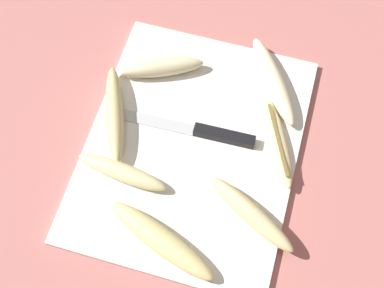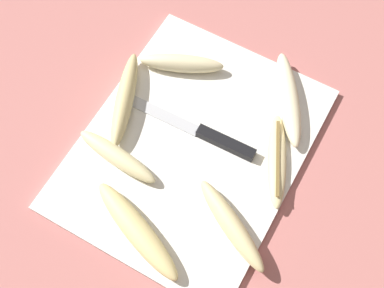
# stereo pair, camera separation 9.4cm
# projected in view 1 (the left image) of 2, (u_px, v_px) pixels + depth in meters

# --- Properties ---
(ground_plane) EXTENTS (4.00, 4.00, 0.00)m
(ground_plane) POSITION_uv_depth(u_px,v_px,m) (192.00, 149.00, 0.96)
(ground_plane) COLOR #B76B66
(cutting_board) EXTENTS (0.47, 0.37, 0.01)m
(cutting_board) POSITION_uv_depth(u_px,v_px,m) (192.00, 148.00, 0.96)
(cutting_board) COLOR white
(cutting_board) RESTS_ON ground_plane
(knife) EXTENTS (0.03, 0.26, 0.02)m
(knife) POSITION_uv_depth(u_px,v_px,m) (210.00, 133.00, 0.96)
(knife) COLOR black
(knife) RESTS_ON cutting_board
(banana_mellow_near) EXTENTS (0.12, 0.17, 0.04)m
(banana_mellow_near) POSITION_uv_depth(u_px,v_px,m) (251.00, 214.00, 0.88)
(banana_mellow_near) COLOR beige
(banana_mellow_near) RESTS_ON cutting_board
(banana_cream_curved) EXTENTS (0.10, 0.16, 0.04)m
(banana_cream_curved) POSITION_uv_depth(u_px,v_px,m) (162.00, 67.00, 1.00)
(banana_cream_curved) COLOR beige
(banana_cream_curved) RESTS_ON cutting_board
(banana_bright_far) EXTENTS (0.19, 0.14, 0.03)m
(banana_bright_far) POSITION_uv_depth(u_px,v_px,m) (273.00, 80.00, 0.99)
(banana_bright_far) COLOR beige
(banana_bright_far) RESTS_ON cutting_board
(banana_soft_right) EXTENTS (0.05, 0.17, 0.03)m
(banana_soft_right) POSITION_uv_depth(u_px,v_px,m) (122.00, 172.00, 0.92)
(banana_soft_right) COLOR beige
(banana_soft_right) RESTS_ON cutting_board
(banana_golden_short) EXTENTS (0.11, 0.21, 0.04)m
(banana_golden_short) POSITION_uv_depth(u_px,v_px,m) (161.00, 240.00, 0.86)
(banana_golden_short) COLOR #EDD689
(banana_golden_short) RESTS_ON cutting_board
(banana_ripe_center) EXTENTS (0.18, 0.11, 0.02)m
(banana_ripe_center) POSITION_uv_depth(u_px,v_px,m) (277.00, 142.00, 0.95)
(banana_ripe_center) COLOR beige
(banana_ripe_center) RESTS_ON cutting_board
(banana_spotted_left) EXTENTS (0.20, 0.10, 0.04)m
(banana_spotted_left) POSITION_uv_depth(u_px,v_px,m) (115.00, 114.00, 0.96)
(banana_spotted_left) COLOR #DBC684
(banana_spotted_left) RESTS_ON cutting_board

